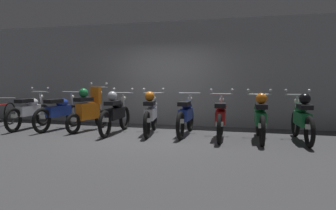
{
  "coord_description": "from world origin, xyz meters",
  "views": [
    {
      "loc": [
        2.58,
        -7.35,
        1.38
      ],
      "look_at": [
        0.47,
        0.28,
        0.75
      ],
      "focal_mm": 34.7,
      "sensor_mm": 36.0,
      "label": 1
    }
  ],
  "objects_px": {
    "motorbike_slot_1": "(59,112)",
    "motorbike_slot_3": "(116,113)",
    "motorbike_slot_6": "(221,117)",
    "motorbike_slot_5": "(186,115)",
    "bicycle": "(0,115)",
    "motorbike_slot_0": "(29,111)",
    "motorbike_slot_2": "(89,110)",
    "motorbike_slot_7": "(260,117)",
    "motorbike_slot_8": "(302,118)",
    "motorbike_slot_4": "(151,113)"
  },
  "relations": [
    {
      "from": "bicycle",
      "to": "motorbike_slot_5",
      "type": "bearing_deg",
      "value": 1.28
    },
    {
      "from": "motorbike_slot_5",
      "to": "bicycle",
      "type": "relative_size",
      "value": 1.15
    },
    {
      "from": "bicycle",
      "to": "motorbike_slot_2",
      "type": "bearing_deg",
      "value": 1.45
    },
    {
      "from": "motorbike_slot_3",
      "to": "motorbike_slot_8",
      "type": "distance_m",
      "value": 4.42
    },
    {
      "from": "motorbike_slot_0",
      "to": "motorbike_slot_5",
      "type": "relative_size",
      "value": 1.0
    },
    {
      "from": "motorbike_slot_7",
      "to": "bicycle",
      "type": "bearing_deg",
      "value": 178.68
    },
    {
      "from": "motorbike_slot_1",
      "to": "motorbike_slot_5",
      "type": "height_order",
      "value": "same"
    },
    {
      "from": "motorbike_slot_0",
      "to": "bicycle",
      "type": "distance_m",
      "value": 1.03
    },
    {
      "from": "motorbike_slot_8",
      "to": "bicycle",
      "type": "xyz_separation_m",
      "value": [
        -8.1,
        0.08,
        -0.17
      ]
    },
    {
      "from": "motorbike_slot_3",
      "to": "bicycle",
      "type": "relative_size",
      "value": 1.15
    },
    {
      "from": "motorbike_slot_4",
      "to": "motorbike_slot_8",
      "type": "xyz_separation_m",
      "value": [
        3.54,
        -0.12,
        0.0
      ]
    },
    {
      "from": "motorbike_slot_5",
      "to": "motorbike_slot_8",
      "type": "distance_m",
      "value": 2.66
    },
    {
      "from": "motorbike_slot_5",
      "to": "motorbike_slot_7",
      "type": "relative_size",
      "value": 1.0
    },
    {
      "from": "motorbike_slot_7",
      "to": "motorbike_slot_8",
      "type": "relative_size",
      "value": 1.0
    },
    {
      "from": "motorbike_slot_2",
      "to": "motorbike_slot_5",
      "type": "xyz_separation_m",
      "value": [
        2.65,
        0.05,
        -0.08
      ]
    },
    {
      "from": "motorbike_slot_6",
      "to": "motorbike_slot_0",
      "type": "bearing_deg",
      "value": 178.92
    },
    {
      "from": "motorbike_slot_3",
      "to": "motorbike_slot_6",
      "type": "distance_m",
      "value": 2.65
    },
    {
      "from": "motorbike_slot_2",
      "to": "motorbike_slot_5",
      "type": "height_order",
      "value": "motorbike_slot_2"
    },
    {
      "from": "motorbike_slot_5",
      "to": "motorbike_slot_6",
      "type": "bearing_deg",
      "value": -16.38
    },
    {
      "from": "motorbike_slot_5",
      "to": "motorbike_slot_1",
      "type": "bearing_deg",
      "value": -178.91
    },
    {
      "from": "motorbike_slot_1",
      "to": "motorbike_slot_7",
      "type": "height_order",
      "value": "motorbike_slot_7"
    },
    {
      "from": "motorbike_slot_3",
      "to": "motorbike_slot_4",
      "type": "relative_size",
      "value": 1.01
    },
    {
      "from": "motorbike_slot_6",
      "to": "motorbike_slot_8",
      "type": "relative_size",
      "value": 1.0
    },
    {
      "from": "motorbike_slot_0",
      "to": "motorbike_slot_6",
      "type": "relative_size",
      "value": 1.0
    },
    {
      "from": "motorbike_slot_0",
      "to": "motorbike_slot_2",
      "type": "bearing_deg",
      "value": 3.5
    },
    {
      "from": "motorbike_slot_5",
      "to": "bicycle",
      "type": "height_order",
      "value": "motorbike_slot_5"
    },
    {
      "from": "bicycle",
      "to": "motorbike_slot_1",
      "type": "bearing_deg",
      "value": 1.62
    },
    {
      "from": "motorbike_slot_1",
      "to": "motorbike_slot_8",
      "type": "relative_size",
      "value": 1.0
    },
    {
      "from": "motorbike_slot_1",
      "to": "motorbike_slot_8",
      "type": "bearing_deg",
      "value": -1.2
    },
    {
      "from": "motorbike_slot_5",
      "to": "motorbike_slot_2",
      "type": "bearing_deg",
      "value": -178.9
    },
    {
      "from": "motorbike_slot_0",
      "to": "motorbike_slot_3",
      "type": "xyz_separation_m",
      "value": [
        2.66,
        -0.1,
        0.04
      ]
    },
    {
      "from": "bicycle",
      "to": "motorbike_slot_3",
      "type": "bearing_deg",
      "value": -2.16
    },
    {
      "from": "motorbike_slot_6",
      "to": "motorbike_slot_4",
      "type": "bearing_deg",
      "value": 174.26
    },
    {
      "from": "motorbike_slot_1",
      "to": "bicycle",
      "type": "height_order",
      "value": "motorbike_slot_1"
    },
    {
      "from": "motorbike_slot_2",
      "to": "motorbike_slot_6",
      "type": "distance_m",
      "value": 3.54
    },
    {
      "from": "motorbike_slot_4",
      "to": "motorbike_slot_3",
      "type": "bearing_deg",
      "value": -168.58
    },
    {
      "from": "motorbike_slot_1",
      "to": "motorbike_slot_8",
      "type": "xyz_separation_m",
      "value": [
        6.19,
        -0.13,
        0.04
      ]
    },
    {
      "from": "motorbike_slot_0",
      "to": "motorbike_slot_7",
      "type": "xyz_separation_m",
      "value": [
        6.2,
        -0.13,
        0.04
      ]
    },
    {
      "from": "motorbike_slot_2",
      "to": "motorbike_slot_0",
      "type": "bearing_deg",
      "value": -176.5
    },
    {
      "from": "motorbike_slot_5",
      "to": "bicycle",
      "type": "xyz_separation_m",
      "value": [
        -5.45,
        -0.12,
        -0.13
      ]
    },
    {
      "from": "motorbike_slot_6",
      "to": "motorbike_slot_8",
      "type": "xyz_separation_m",
      "value": [
        1.77,
        0.06,
        0.04
      ]
    },
    {
      "from": "motorbike_slot_1",
      "to": "motorbike_slot_7",
      "type": "relative_size",
      "value": 1.0
    },
    {
      "from": "motorbike_slot_5",
      "to": "bicycle",
      "type": "distance_m",
      "value": 5.45
    },
    {
      "from": "motorbike_slot_2",
      "to": "motorbike_slot_7",
      "type": "height_order",
      "value": "motorbike_slot_2"
    },
    {
      "from": "motorbike_slot_0",
      "to": "motorbike_slot_2",
      "type": "xyz_separation_m",
      "value": [
        1.78,
        0.11,
        0.08
      ]
    },
    {
      "from": "motorbike_slot_2",
      "to": "motorbike_slot_1",
      "type": "bearing_deg",
      "value": -178.93
    },
    {
      "from": "motorbike_slot_4",
      "to": "motorbike_slot_5",
      "type": "relative_size",
      "value": 0.99
    },
    {
      "from": "motorbike_slot_1",
      "to": "motorbike_slot_3",
      "type": "height_order",
      "value": "motorbike_slot_3"
    },
    {
      "from": "motorbike_slot_0",
      "to": "motorbike_slot_4",
      "type": "height_order",
      "value": "same"
    },
    {
      "from": "motorbike_slot_6",
      "to": "motorbike_slot_8",
      "type": "bearing_deg",
      "value": 2.02
    }
  ]
}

